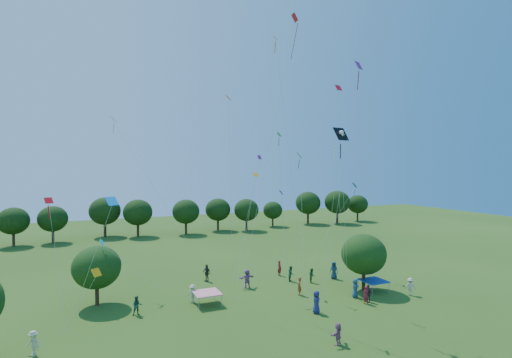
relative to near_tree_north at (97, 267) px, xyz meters
The scene contains 39 objects.
near_tree_north is the anchor object (origin of this frame).
near_tree_east 24.45m from the near_tree_north, 14.04° to the right, with size 4.30×4.30×5.43m.
treeline 34.55m from the near_tree_north, 73.83° to the left, with size 88.01×8.77×6.77m.
tent_red_stripe 9.73m from the near_tree_north, 23.20° to the right, with size 2.20×2.20×1.10m.
tent_blue 25.31m from the near_tree_north, 15.35° to the right, with size 2.20×2.20×1.10m.
crowd_person_0 18.88m from the near_tree_north, 29.45° to the right, with size 0.91×0.49×1.84m, color navy.
crowd_person_1 23.41m from the near_tree_north, 22.94° to the right, with size 0.58×0.37×1.55m, color maroon.
crowd_person_2 18.92m from the near_tree_north, ahead, with size 0.78×0.42×1.59m, color #22502F.
crowd_person_3 8.54m from the near_tree_north, 18.11° to the right, with size 1.01×0.45×1.55m, color beige.
crowd_person_4 11.37m from the near_tree_north, 15.67° to the left, with size 1.04×0.47×1.77m, color #36312B.
crowd_person_5 20.81m from the near_tree_north, 45.28° to the right, with size 1.39×0.50×1.49m, color #9B5A7D.
crowd_person_6 22.99m from the near_tree_north, 18.72° to the right, with size 0.84×0.45×1.69m, color navy.
crowd_person_7 18.10m from the near_tree_north, 15.23° to the right, with size 0.62×0.40×1.66m, color #93371A.
crowd_person_8 5.36m from the near_tree_north, 52.90° to the right, with size 0.77×0.42×1.56m, color #235338.
crowd_person_9 28.30m from the near_tree_north, 18.36° to the right, with size 1.05×0.47×1.61m, color beige.
crowd_person_10 23.74m from the near_tree_north, 21.83° to the right, with size 0.93×0.42×1.58m, color #453B37.
crowd_person_11 13.93m from the near_tree_north, ahead, with size 1.71×0.61×1.83m, color #9A5A9B.
crowd_person_12 23.51m from the near_tree_north, ahead, with size 0.90×0.49×1.82m, color navy.
crowd_person_13 18.87m from the near_tree_north, ahead, with size 0.61×0.39×1.64m, color maroon.
crowd_person_14 20.71m from the near_tree_north, ahead, with size 0.73×0.40×1.48m, color #235225.
crowd_person_15 9.46m from the near_tree_north, 116.41° to the right, with size 1.04×0.47×1.60m, color beige.
pirate_kite 23.32m from the near_tree_north, 30.77° to the right, with size 1.33×3.16×13.75m.
red_high_kite 23.22m from the near_tree_north, 25.90° to the right, with size 5.52×0.89×23.45m.
small_kite_0 23.73m from the near_tree_north, 23.79° to the right, with size 2.86×2.19×17.45m.
small_kite_1 8.50m from the near_tree_north, 93.05° to the right, with size 2.42×0.77×3.90m.
small_kite_2 20.14m from the near_tree_north, 39.35° to the right, with size 3.00×0.45×20.11m.
small_kite_3 19.48m from the near_tree_north, ahead, with size 1.81×1.78×14.04m.
small_kite_4 17.90m from the near_tree_north, ahead, with size 2.08×2.27×8.29m.
small_kite_5 24.58m from the near_tree_north, 40.29° to the right, with size 1.84×2.45×17.94m.
small_kite_6 22.49m from the near_tree_north, 18.89° to the right, with size 1.78×0.54×12.75m.
small_kite_7 2.13m from the near_tree_north, 45.88° to the right, with size 4.98×1.43×4.51m.
small_kite_8 8.12m from the near_tree_north, 118.52° to the right, with size 1.49×3.99×8.50m.
small_kite_9 15.51m from the near_tree_north, 29.01° to the right, with size 1.91×3.63×16.38m.
small_kite_10 15.03m from the near_tree_north, ahead, with size 2.72×1.50×10.06m.
small_kite_11 18.99m from the near_tree_north, 33.39° to the right, with size 0.57×1.16×11.78m.
small_kite_12 26.47m from the near_tree_north, ahead, with size 5.63×1.39×8.87m.
small_kite_13 14.82m from the near_tree_north, 20.49° to the right, with size 1.73×2.70×11.63m.
small_kite_14 12.88m from the near_tree_north, 60.83° to the left, with size 8.62×5.65×15.82m.
small_kite_15 14.33m from the near_tree_north, 90.17° to the right, with size 2.86×5.84×9.08m.
Camera 1 is at (-12.51, -14.37, 12.08)m, focal length 28.00 mm.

